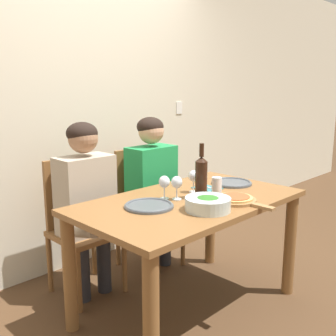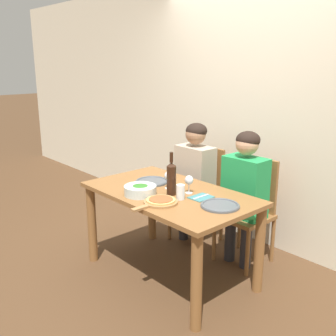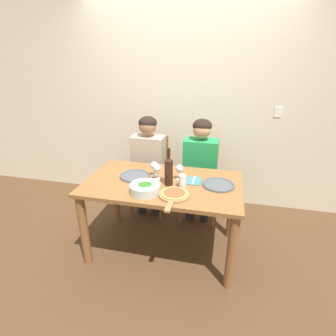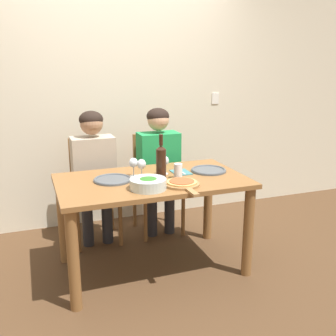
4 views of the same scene
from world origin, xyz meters
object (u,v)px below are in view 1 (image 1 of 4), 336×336
at_px(person_man, 153,179).
at_px(broccoli_bowl, 208,204).
at_px(chair_right, 144,204).
at_px(fork_on_napkin, 207,188).
at_px(wine_bottle, 201,176).
at_px(pizza_on_board, 236,199).
at_px(chair_left, 79,221).
at_px(wine_glass_right, 194,177).
at_px(person_woman, 87,194).
at_px(wine_glass_centre, 177,183).
at_px(water_tumbler, 217,186).
at_px(wine_glass_left, 164,183).
at_px(dinner_plate_left, 149,206).
at_px(dinner_plate_right, 232,183).

xyz_separation_m(person_man, broccoli_bowl, (-0.38, -0.86, 0.06)).
relative_size(chair_right, fork_on_napkin, 5.33).
xyz_separation_m(wine_bottle, pizza_on_board, (0.09, -0.20, -0.13)).
distance_m(chair_left, broccoli_bowl, 1.05).
distance_m(wine_bottle, wine_glass_right, 0.15).
xyz_separation_m(person_woman, fork_on_napkin, (0.62, -0.55, 0.03)).
relative_size(wine_glass_centre, water_tumbler, 1.27).
height_order(wine_glass_left, fork_on_napkin, wine_glass_left).
bearing_deg(broccoli_bowl, chair_right, 68.98).
xyz_separation_m(chair_right, wine_glass_left, (-0.39, -0.64, 0.36)).
distance_m(wine_glass_left, wine_glass_centre, 0.08).
distance_m(chair_right, person_man, 0.26).
bearing_deg(dinner_plate_left, fork_on_napkin, 3.01).
relative_size(person_woman, water_tumbler, 10.35).
distance_m(person_man, wine_glass_centre, 0.69).
bearing_deg(broccoli_bowl, chair_left, 103.82).
relative_size(water_tumbler, fork_on_napkin, 0.66).
distance_m(dinner_plate_right, wine_glass_left, 0.63).
relative_size(chair_left, wine_glass_left, 6.35).
bearing_deg(wine_glass_left, water_tumbler, -29.13).
bearing_deg(water_tumbler, dinner_plate_left, 166.62).
relative_size(person_woman, wine_glass_left, 8.14).
xyz_separation_m(person_man, water_tumbler, (-0.08, -0.70, 0.08)).
bearing_deg(person_woman, pizza_on_board, -60.46).
relative_size(chair_right, dinner_plate_left, 3.28).
height_order(wine_bottle, water_tumbler, wine_bottle).
xyz_separation_m(person_man, wine_glass_right, (-0.14, -0.55, 0.13)).
bearing_deg(chair_left, person_woman, -90.00).
distance_m(person_woman, wine_glass_right, 0.74).
distance_m(broccoli_bowl, wine_glass_centre, 0.29).
xyz_separation_m(wine_bottle, wine_glass_left, (-0.18, 0.15, -0.04)).
distance_m(dinner_plate_left, wine_glass_right, 0.45).
bearing_deg(wine_glass_centre, water_tumbler, -22.71).
height_order(dinner_plate_right, wine_glass_centre, wine_glass_centre).
bearing_deg(wine_bottle, dinner_plate_right, 10.68).
bearing_deg(dinner_plate_right, fork_on_napkin, 170.26).
bearing_deg(person_man, person_woman, 180.00).
bearing_deg(fork_on_napkin, person_man, 90.16).
bearing_deg(person_woman, dinner_plate_right, -34.78).
bearing_deg(dinner_plate_left, wine_glass_right, 4.44).
distance_m(broccoli_bowl, pizza_on_board, 0.26).
height_order(dinner_plate_left, dinner_plate_right, same).
distance_m(person_woman, person_man, 0.62).
bearing_deg(wine_glass_left, chair_right, 58.59).
distance_m(person_woman, dinner_plate_left, 0.58).
distance_m(chair_left, wine_glass_centre, 0.83).
xyz_separation_m(chair_left, person_man, (0.62, -0.11, 0.23)).
relative_size(person_woman, wine_bottle, 3.49).
bearing_deg(chair_left, broccoli_bowl, -76.18).
relative_size(person_man, water_tumbler, 10.35).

